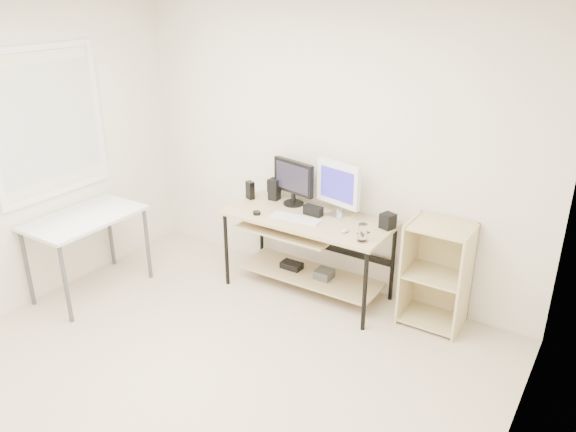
% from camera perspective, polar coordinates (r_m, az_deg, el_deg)
% --- Properties ---
extents(room, '(4.01, 4.01, 2.62)m').
position_cam_1_polar(room, '(3.63, -12.89, 0.27)').
color(room, beige).
rests_on(room, ground).
extents(desk, '(1.50, 0.65, 0.75)m').
position_cam_1_polar(desk, '(5.05, 1.78, -2.24)').
color(desk, tan).
rests_on(desk, ground).
extents(side_table, '(0.60, 1.00, 0.75)m').
position_cam_1_polar(side_table, '(5.31, -19.90, -0.81)').
color(side_table, silver).
rests_on(side_table, ground).
extents(shelf_unit, '(0.50, 0.40, 0.90)m').
position_cam_1_polar(shelf_unit, '(4.80, 14.96, -5.62)').
color(shelf_unit, '#CCBA7F').
rests_on(shelf_unit, ground).
extents(black_monitor, '(0.46, 0.19, 0.42)m').
position_cam_1_polar(black_monitor, '(5.14, 0.56, 3.70)').
color(black_monitor, black).
rests_on(black_monitor, desk).
extents(white_imac, '(0.46, 0.15, 0.49)m').
position_cam_1_polar(white_imac, '(4.89, 5.11, 3.10)').
color(white_imac, silver).
rests_on(white_imac, desk).
extents(keyboard, '(0.46, 0.16, 0.02)m').
position_cam_1_polar(keyboard, '(4.90, 0.80, -0.22)').
color(keyboard, silver).
rests_on(keyboard, desk).
extents(mouse, '(0.07, 0.10, 0.03)m').
position_cam_1_polar(mouse, '(4.67, 5.77, -1.44)').
color(mouse, '#BCBCC2').
rests_on(mouse, desk).
extents(center_speaker, '(0.18, 0.08, 0.09)m').
position_cam_1_polar(center_speaker, '(4.98, 2.57, 0.55)').
color(center_speaker, black).
rests_on(center_speaker, desk).
extents(speaker_left, '(0.11, 0.11, 0.20)m').
position_cam_1_polar(speaker_left, '(5.31, -1.40, 2.77)').
color(speaker_left, black).
rests_on(speaker_left, desk).
extents(speaker_right, '(0.14, 0.14, 0.13)m').
position_cam_1_polar(speaker_right, '(4.77, 10.10, -0.50)').
color(speaker_right, black).
rests_on(speaker_right, desk).
extents(audio_controller, '(0.10, 0.08, 0.17)m').
position_cam_1_polar(audio_controller, '(5.35, -3.87, 2.64)').
color(audio_controller, black).
rests_on(audio_controller, desk).
extents(volume_puck, '(0.09, 0.09, 0.03)m').
position_cam_1_polar(volume_puck, '(5.00, -3.19, 0.31)').
color(volume_puck, black).
rests_on(volume_puck, desk).
extents(smartphone, '(0.08, 0.11, 0.01)m').
position_cam_1_polar(smartphone, '(4.67, 7.66, -1.71)').
color(smartphone, black).
rests_on(smartphone, desk).
extents(coaster, '(0.12, 0.12, 0.01)m').
position_cam_1_polar(coaster, '(4.52, 7.53, -2.54)').
color(coaster, '#A36C49').
rests_on(coaster, desk).
extents(drinking_glass, '(0.09, 0.09, 0.15)m').
position_cam_1_polar(drinking_glass, '(4.49, 7.58, -1.67)').
color(drinking_glass, white).
rests_on(drinking_glass, coaster).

